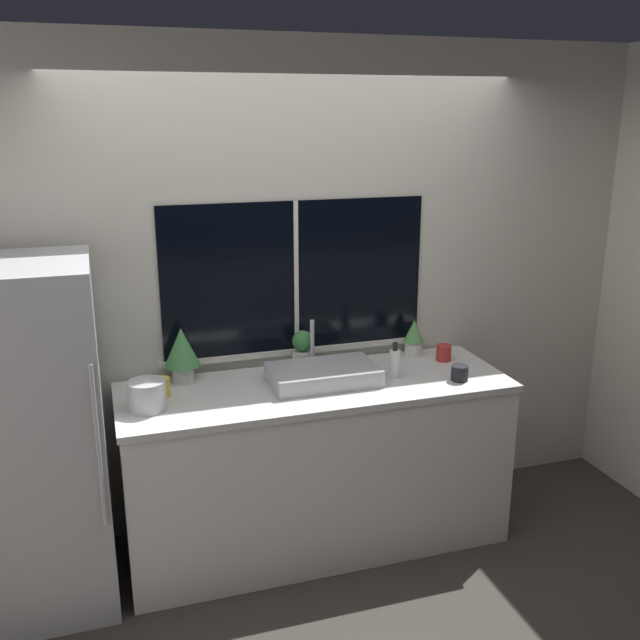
{
  "coord_description": "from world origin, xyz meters",
  "views": [
    {
      "loc": [
        -1.04,
        -3.0,
        2.31
      ],
      "look_at": [
        0.02,
        0.34,
        1.29
      ],
      "focal_mm": 40.0,
      "sensor_mm": 36.0,
      "label": 1
    }
  ],
  "objects": [
    {
      "name": "ground_plane",
      "position": [
        0.0,
        0.0,
        0.0
      ],
      "size": [
        14.0,
        14.0,
        0.0
      ],
      "primitive_type": "plane",
      "color": "#38332D"
    },
    {
      "name": "wall_back",
      "position": [
        0.0,
        0.75,
        1.35
      ],
      "size": [
        8.0,
        0.09,
        2.7
      ],
      "color": "beige",
      "rests_on": "ground_plane"
    },
    {
      "name": "wall_right",
      "position": [
        2.08,
        1.5,
        1.35
      ],
      "size": [
        0.06,
        7.0,
        2.7
      ],
      "color": "beige",
      "rests_on": "ground_plane"
    },
    {
      "name": "counter",
      "position": [
        0.0,
        0.34,
        0.47
      ],
      "size": [
        2.06,
        0.7,
        0.94
      ],
      "color": "white",
      "rests_on": "ground_plane"
    },
    {
      "name": "refrigerator",
      "position": [
        -1.44,
        0.3,
        0.84
      ],
      "size": [
        0.73,
        0.71,
        1.68
      ],
      "color": "#B7B7BC",
      "rests_on": "ground_plane"
    },
    {
      "name": "sink",
      "position": [
        0.04,
        0.35,
        0.98
      ],
      "size": [
        0.56,
        0.39,
        0.29
      ],
      "color": "#ADADB2",
      "rests_on": "counter"
    },
    {
      "name": "potted_plant_left",
      "position": [
        -0.66,
        0.61,
        1.11
      ],
      "size": [
        0.19,
        0.19,
        0.29
      ],
      "color": "white",
      "rests_on": "counter"
    },
    {
      "name": "potted_plant_center",
      "position": [
        0.01,
        0.61,
        1.04
      ],
      "size": [
        0.12,
        0.12,
        0.21
      ],
      "color": "white",
      "rests_on": "counter"
    },
    {
      "name": "potted_plant_right",
      "position": [
        0.68,
        0.61,
        1.05
      ],
      "size": [
        0.12,
        0.12,
        0.22
      ],
      "color": "white",
      "rests_on": "counter"
    },
    {
      "name": "soap_bottle",
      "position": [
        0.43,
        0.31,
        1.02
      ],
      "size": [
        0.06,
        0.06,
        0.19
      ],
      "color": "white",
      "rests_on": "counter"
    },
    {
      "name": "mug_black",
      "position": [
        0.74,
        0.16,
        0.98
      ],
      "size": [
        0.09,
        0.09,
        0.08
      ],
      "color": "black",
      "rests_on": "counter"
    },
    {
      "name": "mug_red",
      "position": [
        0.81,
        0.47,
        0.98
      ],
      "size": [
        0.09,
        0.09,
        0.09
      ],
      "color": "#B72D28",
      "rests_on": "counter"
    },
    {
      "name": "mug_yellow",
      "position": [
        -0.79,
        0.41,
        0.99
      ],
      "size": [
        0.08,
        0.08,
        0.1
      ],
      "color": "gold",
      "rests_on": "counter"
    },
    {
      "name": "kettle",
      "position": [
        -0.87,
        0.27,
        1.01
      ],
      "size": [
        0.18,
        0.18,
        0.16
      ],
      "color": "#B2B2B7",
      "rests_on": "counter"
    }
  ]
}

